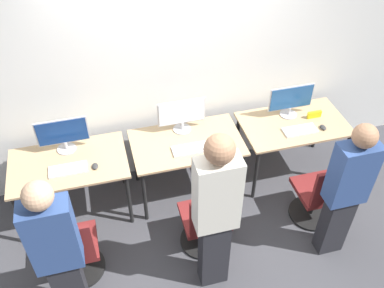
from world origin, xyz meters
The scene contains 21 objects.
ground_plane centered at (0.00, 0.00, 0.00)m, with size 20.00×20.00×0.00m, color #3D3D42.
wall_back centered at (0.00, 0.83, 1.40)m, with size 12.00×0.05×2.80m.
desk_left centered at (-1.22, 0.35, 0.65)m, with size 1.16×0.70×0.73m.
monitor_left centered at (-1.22, 0.56, 0.93)m, with size 0.51×0.19×0.38m.
keyboard_left centered at (-1.22, 0.24, 0.74)m, with size 0.37×0.16×0.02m.
mouse_left centered at (-0.96, 0.22, 0.75)m, with size 0.06×0.09×0.03m.
office_chair_left centered at (-1.27, -0.44, 0.34)m, with size 0.48×0.48×0.86m.
person_left centered at (-1.32, -0.81, 0.90)m, with size 0.36×0.22×1.65m.
desk_center centered at (0.00, 0.35, 0.65)m, with size 1.16×0.70×0.73m.
monitor_center centered at (0.00, 0.56, 0.93)m, with size 0.51×0.19×0.38m.
keyboard_center centered at (0.00, 0.22, 0.74)m, with size 0.37×0.16×0.02m.
mouse_center centered at (0.26, 0.21, 0.75)m, with size 0.06×0.09×0.03m.
office_chair_center centered at (-0.02, -0.44, 0.34)m, with size 0.48×0.48×0.86m.
person_center centered at (-0.05, -0.81, 0.98)m, with size 0.36×0.23×1.77m.
desk_right centered at (1.22, 0.35, 0.65)m, with size 1.16×0.70×0.73m.
monitor_right centered at (1.22, 0.51, 0.93)m, with size 0.51×0.19×0.38m.
keyboard_right centered at (1.22, 0.21, 0.74)m, with size 0.37×0.16×0.02m.
mouse_right centered at (1.48, 0.18, 0.75)m, with size 0.06×0.09×0.03m.
office_chair_right centered at (1.21, -0.41, 0.34)m, with size 0.48×0.48×0.86m.
person_right centered at (1.18, -0.77, 0.86)m, with size 0.36×0.21×1.59m.
placard_right centered at (1.47, 0.39, 0.77)m, with size 0.16×0.03×0.08m.
Camera 1 is at (-0.81, -2.90, 3.68)m, focal length 40.00 mm.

